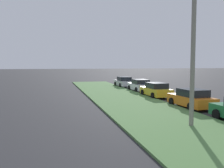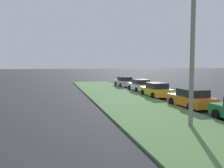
{
  "view_description": "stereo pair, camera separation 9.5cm",
  "coord_description": "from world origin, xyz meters",
  "views": [
    {
      "loc": [
        -5.43,
        12.77,
        3.44
      ],
      "look_at": [
        17.72,
        7.31,
        1.5
      ],
      "focal_mm": 41.14,
      "sensor_mm": 36.0,
      "label": 1
    },
    {
      "loc": [
        -5.45,
        12.67,
        3.44
      ],
      "look_at": [
        17.72,
        7.31,
        1.5
      ],
      "focal_mm": 41.14,
      "sensor_mm": 36.0,
      "label": 2
    }
  ],
  "objects": [
    {
      "name": "grass_median",
      "position": [
        10.0,
        6.23,
        0.06
      ],
      "size": [
        60.0,
        6.0,
        0.12
      ],
      "primitive_type": "cube",
      "color": "#517F42",
      "rests_on": "ground"
    },
    {
      "name": "parked_car_orange",
      "position": [
        12.2,
        2.34,
        0.72
      ],
      "size": [
        4.39,
        2.19,
        1.47
      ],
      "rotation": [
        0.0,
        0.0,
        0.05
      ],
      "color": "orange",
      "rests_on": "ground"
    },
    {
      "name": "parked_car_yellow",
      "position": [
        18.66,
        2.5,
        0.72
      ],
      "size": [
        4.34,
        2.1,
        1.47
      ],
      "rotation": [
        0.0,
        0.0,
        0.02
      ],
      "color": "gold",
      "rests_on": "ground"
    },
    {
      "name": "parked_car_white",
      "position": [
        24.11,
        2.3,
        0.72
      ],
      "size": [
        4.33,
        2.07,
        1.47
      ],
      "rotation": [
        0.0,
        0.0,
        0.01
      ],
      "color": "silver",
      "rests_on": "ground"
    },
    {
      "name": "parked_car_silver",
      "position": [
        30.26,
        2.59,
        0.72
      ],
      "size": [
        4.33,
        2.07,
        1.47
      ],
      "rotation": [
        0.0,
        0.0,
        0.01
      ],
      "color": "#B2B5BA",
      "rests_on": "ground"
    },
    {
      "name": "streetlight",
      "position": [
        6.8,
        5.2,
        4.39
      ],
      "size": [
        0.82,
        2.85,
        7.5
      ],
      "color": "gray",
      "rests_on": "ground"
    }
  ]
}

